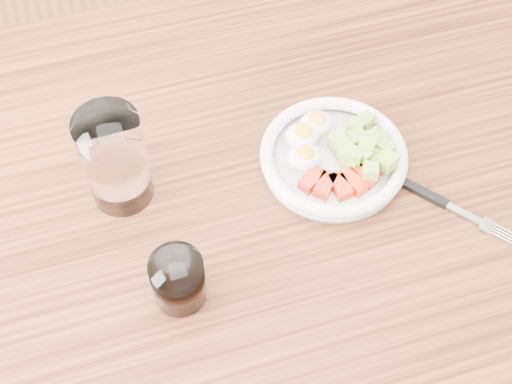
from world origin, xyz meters
TOP-DOWN VIEW (x-y plane):
  - dining_table at (0.00, 0.00)m, footprint 1.50×0.90m
  - bowl at (0.11, 0.04)m, footprint 0.20×0.20m
  - fork at (0.22, -0.05)m, footprint 0.13×0.16m
  - water_glass at (-0.18, 0.08)m, footprint 0.08×0.08m
  - coffee_glass at (-0.14, -0.09)m, footprint 0.07×0.07m

SIDE VIEW (x-z plane):
  - dining_table at x=0.00m, z-range 0.28..1.05m
  - fork at x=0.22m, z-range 0.77..0.78m
  - bowl at x=0.11m, z-range 0.76..0.81m
  - coffee_glass at x=-0.14m, z-range 0.77..0.84m
  - water_glass at x=-0.18m, z-range 0.77..0.92m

